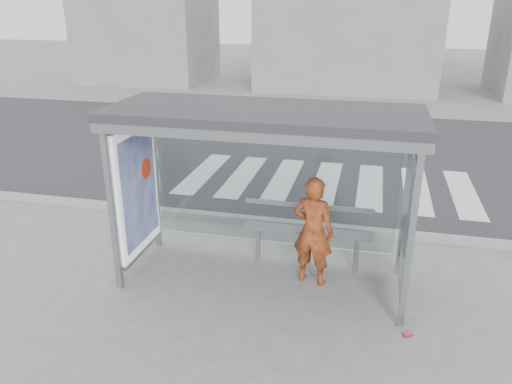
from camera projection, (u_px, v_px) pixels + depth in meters
ground at (263, 279)px, 7.59m from camera, size 80.00×80.00×0.00m
road at (317, 151)px, 13.93m from camera, size 30.00×10.00×0.01m
curb at (286, 223)px, 9.33m from camera, size 30.00×0.18×0.12m
crosswalk at (326, 183)px, 11.56m from camera, size 6.55×3.00×0.00m
bus_shelter at (239, 151)px, 7.00m from camera, size 4.25×1.65×2.62m
building_left at (147, 19)px, 24.97m from camera, size 6.00×5.00×6.00m
building_center at (348, 33)px, 23.00m from camera, size 8.00×5.00×5.00m
person at (313, 231)px, 7.24m from camera, size 0.67×0.51×1.67m
bench at (307, 231)px, 7.77m from camera, size 2.00×0.24×1.03m
soda_can at (408, 334)px, 6.29m from camera, size 0.14×0.13×0.07m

